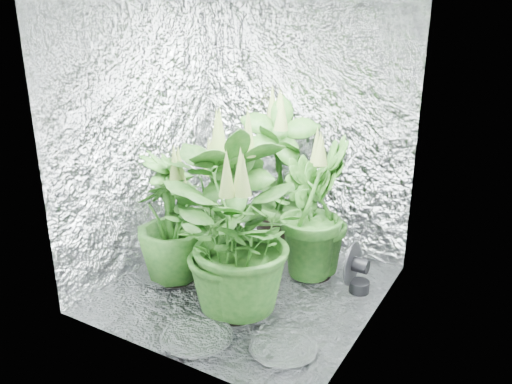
{
  "coord_description": "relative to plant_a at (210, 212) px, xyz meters",
  "views": [
    {
      "loc": [
        1.49,
        -2.42,
        1.64
      ],
      "look_at": [
        0.07,
        0.0,
        0.67
      ],
      "focal_mm": 35.0,
      "sensor_mm": 36.0,
      "label": 1
    }
  ],
  "objects": [
    {
      "name": "plant_a",
      "position": [
        0.0,
        0.0,
        0.0
      ],
      "size": [
        0.93,
        0.93,
        0.92
      ],
      "rotation": [
        0.0,
        0.0,
        6.0
      ],
      "color": "black",
      "rests_on": "ground"
    },
    {
      "name": "plant_d",
      "position": [
        -0.15,
        -0.23,
        -0.01
      ],
      "size": [
        0.63,
        0.63,
        0.92
      ],
      "rotation": [
        0.0,
        0.0,
        2.04
      ],
      "color": "black",
      "rests_on": "ground"
    },
    {
      "name": "walls",
      "position": [
        0.33,
        -0.09,
        0.57
      ],
      "size": [
        1.62,
        1.62,
        2.0
      ],
      "color": "silver",
      "rests_on": "ground"
    },
    {
      "name": "plant_c",
      "position": [
        0.63,
        0.29,
        0.04
      ],
      "size": [
        0.53,
        0.53,
        1.01
      ],
      "rotation": [
        0.0,
        0.0,
        1.53
      ],
      "color": "black",
      "rests_on": "ground"
    },
    {
      "name": "ground",
      "position": [
        0.33,
        -0.09,
        -0.43
      ],
      "size": [
        1.6,
        1.6,
        0.0
      ],
      "primitive_type": "plane",
      "color": "silver",
      "rests_on": "ground"
    },
    {
      "name": "plant_b",
      "position": [
        0.23,
        0.53,
        0.12
      ],
      "size": [
        0.76,
        0.76,
        1.21
      ],
      "rotation": [
        0.0,
        0.0,
        0.41
      ],
      "color": "black",
      "rests_on": "ground"
    },
    {
      "name": "circulation_fan",
      "position": [
        0.95,
        0.24,
        -0.29
      ],
      "size": [
        0.13,
        0.29,
        0.33
      ],
      "rotation": [
        0.0,
        0.0,
        -0.02
      ],
      "color": "black",
      "rests_on": "ground"
    },
    {
      "name": "plant_f",
      "position": [
        0.31,
        -0.15,
        0.11
      ],
      "size": [
        0.79,
        0.79,
        1.16
      ],
      "rotation": [
        0.0,
        0.0,
        3.92
      ],
      "color": "black",
      "rests_on": "ground"
    },
    {
      "name": "plant_label",
      "position": [
        0.48,
        -0.4,
        -0.13
      ],
      "size": [
        0.05,
        0.04,
        0.07
      ],
      "primitive_type": "cube",
      "rotation": [
        -0.21,
        0.0,
        0.35
      ],
      "color": "white",
      "rests_on": "plant_e"
    },
    {
      "name": "plant_e",
      "position": [
        0.43,
        -0.37,
        0.05
      ],
      "size": [
        1.12,
        1.12,
        1.02
      ],
      "rotation": [
        0.0,
        0.0,
        3.61
      ],
      "color": "black",
      "rests_on": "ground"
    }
  ]
}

